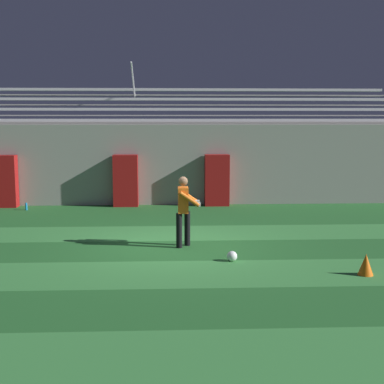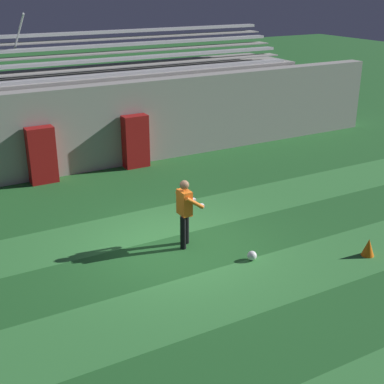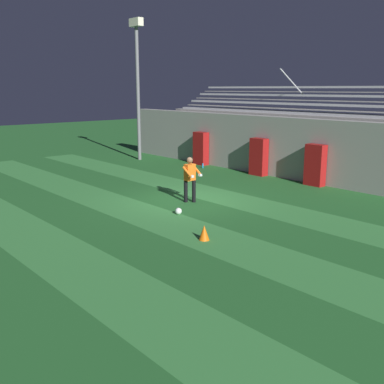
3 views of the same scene
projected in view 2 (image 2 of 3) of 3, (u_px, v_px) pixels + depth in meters
name	position (u px, v px, depth m)	size (l,w,h in m)	color
ground_plane	(176.00, 248.00, 12.73)	(80.00, 80.00, 0.00)	#236028
turf_stripe_mid	(227.00, 292.00, 10.90)	(28.00, 1.87, 0.01)	#38843D
turf_stripe_far	(149.00, 224.00, 13.94)	(28.00, 1.87, 0.01)	#38843D
back_wall	(84.00, 129.00, 17.49)	(24.00, 0.60, 2.80)	#999691
padding_pillar_gate_left	(42.00, 155.00, 16.52)	(0.84, 0.44, 1.78)	maroon
padding_pillar_gate_right	(136.00, 141.00, 17.94)	(0.84, 0.44, 1.78)	maroon
bleacher_stand	(66.00, 113.00, 19.07)	(18.00, 3.35, 5.03)	#999691
goalkeeper	(185.00, 209.00, 12.48)	(0.57, 0.57, 1.67)	black
soccer_ball	(252.00, 256.00, 12.13)	(0.22, 0.22, 0.22)	white
traffic_cone	(368.00, 247.00, 12.29)	(0.30, 0.30, 0.42)	orange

